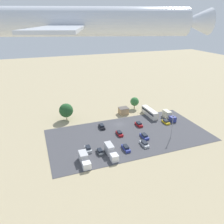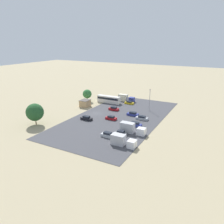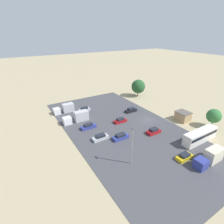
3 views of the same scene
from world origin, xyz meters
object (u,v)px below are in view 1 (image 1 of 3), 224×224
shed_building (124,111)px  parked_car_7 (144,136)px  parked_truck_1 (111,151)px  parked_car_3 (139,124)px  bus (150,112)px  parked_truck_2 (168,115)px  parked_car_2 (144,144)px  parked_car_4 (166,122)px  parked_car_8 (126,148)px  parked_car_5 (100,152)px  parked_car_6 (119,133)px  parked_car_1 (102,126)px  parked_car_0 (88,149)px  airplane (78,22)px  parked_truck_0 (84,159)px

shed_building → parked_car_7: bearing=86.3°
parked_truck_1 → parked_car_3: bearing=-139.1°
bus → parked_truck_2: (-6.54, 5.94, -0.29)m
shed_building → parked_car_2: (4.25, 29.37, -0.87)m
parked_car_2 → parked_car_3: size_ratio=1.07×
bus → parked_car_4: (-2.71, 9.74, -1.20)m
parked_car_8 → parked_truck_1: parked_truck_1 is taller
shed_building → parked_car_8: (11.71, 29.65, -0.84)m
parked_car_5 → parked_car_6: parked_car_6 is taller
parked_truck_2 → parked_truck_1: bearing=27.6°
parked_truck_2 → parked_car_2: bearing=38.2°
bus → parked_car_2: size_ratio=2.51×
parked_car_4 → parked_truck_2: parked_truck_2 is taller
bus → parked_car_8: bus is taller
parked_car_8 → parked_car_1: bearing=98.7°
bus → parked_car_6: 24.06m
parked_car_0 → airplane: (7.01, 28.20, 41.61)m
parked_car_5 → parked_truck_1: (-3.12, 2.28, 0.91)m
parked_car_8 → parked_truck_2: parked_truck_2 is taller
shed_building → parked_truck_2: parked_truck_2 is taller
parked_car_4 → parked_car_6: bearing=-173.4°
parked_car_7 → parked_car_8: 11.42m
parked_car_5 → parked_car_1: bearing=70.2°
parked_car_4 → parked_truck_0: (40.77, 15.83, 0.81)m
parked_truck_1 → parked_car_2: bearing=-173.9°
airplane → parked_car_8: bearing=157.3°
parked_car_3 → parked_truck_0: bearing=31.9°
parked_car_7 → parked_car_6: bearing=146.3°
parked_car_4 → parked_car_8: (25.17, 13.44, 0.06)m
parked_car_6 → parked_truck_2: size_ratio=0.53×
shed_building → parked_car_0: 35.32m
parked_car_8 → parked_truck_2: (-29.00, -17.23, 0.85)m
parked_car_5 → parked_car_7: size_ratio=0.86×
parked_car_0 → parked_car_3: (-25.48, -11.19, -0.01)m
parked_car_1 → parked_car_2: size_ratio=0.98×
parked_truck_0 → parked_truck_1: bearing=-172.6°
parked_car_0 → parked_truck_2: size_ratio=0.51×
parked_car_0 → parked_car_1: bearing=-123.6°
parked_car_1 → parked_car_4: size_ratio=1.07×
parked_car_3 → parked_truck_0: (28.42, 17.69, 0.73)m
shed_building → parked_truck_2: (-17.29, 12.42, 0.01)m
shed_building → parked_car_3: bearing=94.4°
bus → parked_car_4: size_ratio=2.74×
parked_car_0 → parked_truck_2: 43.69m
parked_truck_2 → parked_car_6: bearing=13.5°
bus → parked_car_6: bus is taller
parked_car_2 → parked_truck_1: bearing=-173.9°
parked_car_1 → bus: bearing=-170.3°
shed_building → airplane: bearing=59.7°
parked_car_0 → parked_car_6: (-14.56, -6.62, -0.06)m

